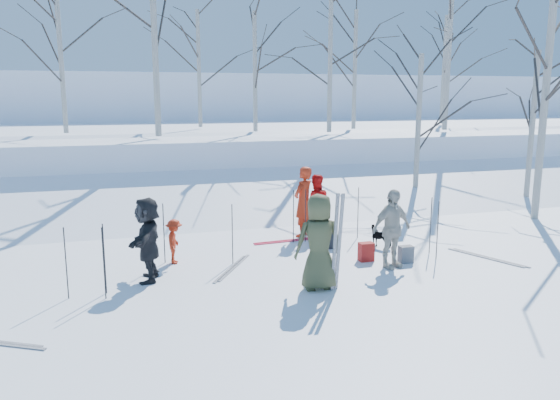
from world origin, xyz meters
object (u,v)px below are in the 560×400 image
object	(u,v)px
skier_red_north	(303,202)
dog	(381,237)
skier_red_seated	(174,241)
skier_grey_west	(148,239)
skier_redor_behind	(316,205)
skier_olive_center	(319,242)
backpack_dark	(329,240)
backpack_grey	(406,254)
skier_cream_east	(392,229)
backpack_red	(366,252)

from	to	relation	value
skier_red_north	dog	world-z (taller)	skier_red_north
skier_red_north	skier_red_seated	xyz separation A→B (m)	(-3.49, -1.42, -0.43)
skier_grey_west	dog	world-z (taller)	skier_grey_west
skier_grey_west	skier_redor_behind	bearing A→B (deg)	130.41
skier_olive_center	skier_redor_behind	xyz separation A→B (m)	(1.39, 3.89, -0.11)
backpack_dark	backpack_grey	bearing A→B (deg)	-53.31
skier_red_seated	backpack_dark	size ratio (longest dim) A/B	2.48
skier_cream_east	skier_red_seated	bearing A→B (deg)	145.58
dog	skier_olive_center	bearing A→B (deg)	8.11
skier_red_seated	dog	size ratio (longest dim) A/B	1.57
skier_grey_west	backpack_dark	xyz separation A→B (m)	(4.33, 1.16, -0.65)
skier_red_seated	skier_olive_center	bearing A→B (deg)	-122.39
skier_cream_east	backpack_dark	world-z (taller)	skier_cream_east
skier_olive_center	skier_cream_east	distance (m)	2.12
skier_redor_behind	backpack_red	bearing A→B (deg)	108.84
skier_red_north	backpack_red	xyz separation A→B (m)	(0.63, -2.48, -0.71)
skier_olive_center	skier_red_seated	xyz separation A→B (m)	(-2.46, 2.44, -0.43)
skier_cream_east	backpack_red	world-z (taller)	skier_cream_east
skier_redor_behind	dog	bearing A→B (deg)	137.79
skier_olive_center	skier_redor_behind	distance (m)	4.13
skier_cream_east	backpack_dark	xyz separation A→B (m)	(-0.70, 1.81, -0.65)
backpack_grey	skier_grey_west	bearing A→B (deg)	175.41
skier_redor_behind	backpack_dark	bearing A→B (deg)	96.86
skier_red_seated	skier_grey_west	distance (m)	1.22
skier_redor_behind	skier_grey_west	size ratio (longest dim) A/B	0.96
skier_red_seated	skier_cream_east	size ratio (longest dim) A/B	0.58
skier_redor_behind	backpack_red	size ratio (longest dim) A/B	3.87
skier_red_north	backpack_grey	distance (m)	3.27
dog	backpack_dark	world-z (taller)	dog
skier_redor_behind	skier_red_north	bearing A→B (deg)	17.51
dog	backpack_grey	distance (m)	1.30
skier_olive_center	skier_red_seated	distance (m)	3.49
skier_grey_west	skier_cream_east	bearing A→B (deg)	94.33
skier_redor_behind	skier_grey_west	distance (m)	5.08
backpack_dark	skier_redor_behind	bearing A→B (deg)	84.28
skier_red_seated	backpack_dark	distance (m)	3.73
dog	backpack_grey	size ratio (longest dim) A/B	1.66
skier_red_seated	backpack_red	xyz separation A→B (m)	(4.12, -1.07, -0.29)
skier_red_seated	skier_redor_behind	bearing A→B (deg)	-56.89
skier_redor_behind	skier_cream_east	distance (m)	3.14
skier_redor_behind	backpack_dark	distance (m)	1.43
backpack_red	backpack_dark	distance (m)	1.29
skier_red_seated	skier_cream_east	world-z (taller)	skier_cream_east
skier_cream_east	backpack_grey	distance (m)	0.85
skier_red_seated	dog	world-z (taller)	skier_red_seated
skier_olive_center	skier_red_north	world-z (taller)	same
skier_redor_behind	backpack_red	distance (m)	2.60
skier_olive_center	backpack_grey	world-z (taller)	skier_olive_center
skier_red_north	backpack_dark	bearing A→B (deg)	62.49
skier_cream_east	backpack_dark	size ratio (longest dim) A/B	4.27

